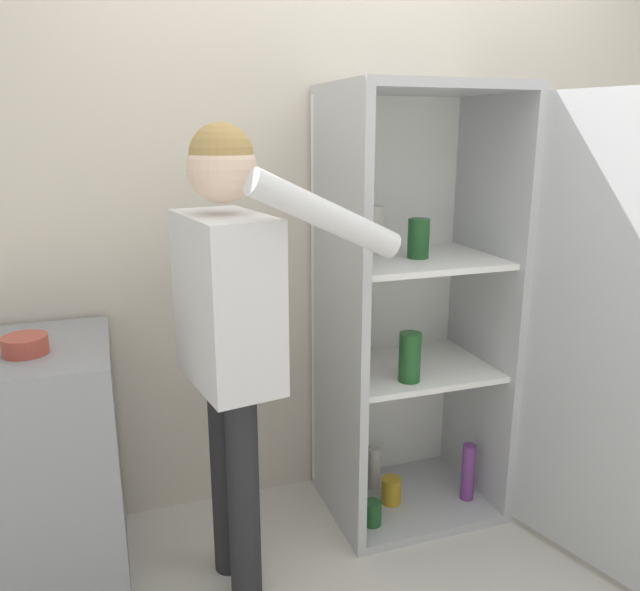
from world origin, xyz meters
TOP-DOWN VIEW (x-y plane):
  - wall_back at (0.00, 0.98)m, footprint 7.00×0.06m
  - refrigerator at (0.28, 0.54)m, footprint 0.93×1.24m
  - person at (-0.64, 0.39)m, footprint 0.69×0.56m
  - counter at (-1.33, 0.63)m, footprint 0.60×0.60m
  - bowl at (-1.29, 0.57)m, footprint 0.14×0.14m

SIDE VIEW (x-z plane):
  - counter at x=-1.33m, z-range 0.00..0.91m
  - refrigerator at x=0.28m, z-range -0.01..1.77m
  - bowl at x=-1.29m, z-range 0.91..0.97m
  - person at x=-0.64m, z-range 0.22..1.86m
  - wall_back at x=0.00m, z-range 0.00..2.55m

